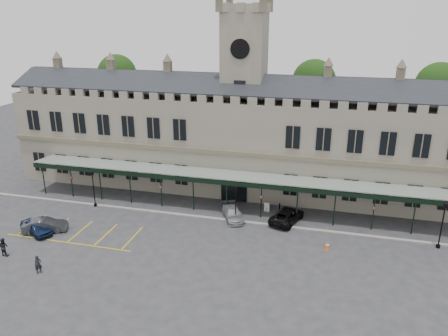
% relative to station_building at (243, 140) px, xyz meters
% --- Properties ---
extents(ground, '(140.00, 140.00, 0.00)m').
position_rel_station_building_xyz_m(ground, '(0.00, -15.91, -6.47)').
color(ground, '#2F2F32').
extents(station_building, '(60.00, 10.36, 17.30)m').
position_rel_station_building_xyz_m(station_building, '(0.00, 0.00, 0.00)').
color(station_building, slate).
rests_on(station_building, ground).
extents(clock_tower, '(5.60, 5.60, 24.80)m').
position_rel_station_building_xyz_m(clock_tower, '(0.00, 0.09, 6.64)').
color(clock_tower, slate).
rests_on(clock_tower, ground).
extents(canopy, '(50.00, 4.10, 4.30)m').
position_rel_station_building_xyz_m(canopy, '(0.00, -8.45, -4.06)').
color(canopy, '#8C9E93').
rests_on(canopy, ground).
extents(kerb, '(60.00, 0.40, 0.12)m').
position_rel_station_building_xyz_m(kerb, '(0.00, -10.41, -6.41)').
color(kerb, gray).
rests_on(kerb, ground).
extents(parking_markings, '(16.00, 6.00, 0.01)m').
position_rel_station_building_xyz_m(parking_markings, '(-14.00, -17.41, -6.47)').
color(parking_markings, gold).
rests_on(parking_markings, ground).
extents(tree_behind_left, '(6.00, 6.00, 16.00)m').
position_rel_station_building_xyz_m(tree_behind_left, '(-22.00, 9.09, 6.35)').
color(tree_behind_left, '#332314').
rests_on(tree_behind_left, ground).
extents(tree_behind_mid, '(6.00, 6.00, 16.00)m').
position_rel_station_building_xyz_m(tree_behind_mid, '(8.00, 9.09, 6.35)').
color(tree_behind_mid, '#332314').
rests_on(tree_behind_mid, ground).
extents(tree_behind_right, '(6.00, 6.00, 16.00)m').
position_rel_station_building_xyz_m(tree_behind_right, '(24.00, 9.09, 6.35)').
color(tree_behind_right, '#332314').
rests_on(tree_behind_right, ground).
extents(lamp_post_left, '(0.44, 0.44, 4.69)m').
position_rel_station_building_xyz_m(lamp_post_left, '(-15.76, -10.66, -3.69)').
color(lamp_post_left, black).
rests_on(lamp_post_left, ground).
extents(lamp_post_mid, '(0.43, 0.43, 4.59)m').
position_rel_station_building_xyz_m(lamp_post_mid, '(1.50, -10.61, -3.74)').
color(lamp_post_mid, black).
rests_on(lamp_post_mid, ground).
extents(lamp_post_right, '(0.48, 0.48, 5.09)m').
position_rel_station_building_xyz_m(lamp_post_right, '(22.15, -11.10, -3.45)').
color(lamp_post_right, black).
rests_on(lamp_post_right, ground).
extents(traffic_cone, '(0.47, 0.47, 0.75)m').
position_rel_station_building_xyz_m(traffic_cone, '(11.54, -14.17, -6.10)').
color(traffic_cone, '#F45307').
rests_on(traffic_cone, ground).
extents(sign_board, '(0.63, 0.14, 1.09)m').
position_rel_station_building_xyz_m(sign_board, '(4.40, -7.02, -5.94)').
color(sign_board, black).
rests_on(sign_board, ground).
extents(bollard_left, '(0.16, 0.16, 0.87)m').
position_rel_station_building_xyz_m(bollard_left, '(-1.19, -5.88, -6.03)').
color(bollard_left, black).
rests_on(bollard_left, ground).
extents(bollard_right, '(0.14, 0.14, 0.81)m').
position_rel_station_building_xyz_m(bollard_right, '(5.79, -6.11, -6.06)').
color(bollard_right, black).
rests_on(bollard_right, ground).
extents(car_left_a, '(4.56, 3.35, 1.45)m').
position_rel_station_building_xyz_m(car_left_a, '(-18.15, -18.41, -5.75)').
color(car_left_a, '#0D1B3A').
rests_on(car_left_a, ground).
extents(car_left_b, '(4.77, 3.28, 1.49)m').
position_rel_station_building_xyz_m(car_left_b, '(-17.50, -17.82, -5.72)').
color(car_left_b, '#303236').
rests_on(car_left_b, ground).
extents(car_taxi, '(3.75, 4.93, 1.33)m').
position_rel_station_building_xyz_m(car_taxi, '(1.00, -9.85, -5.80)').
color(car_taxi, '#989BA0').
rests_on(car_taxi, ground).
extents(car_van, '(3.92, 5.70, 1.45)m').
position_rel_station_building_xyz_m(car_van, '(7.00, -9.08, -5.74)').
color(car_van, black).
rests_on(car_van, ground).
extents(person_a, '(0.72, 0.74, 1.71)m').
position_rel_station_building_xyz_m(person_a, '(-13.20, -24.77, -5.61)').
color(person_a, black).
rests_on(person_a, ground).
extents(person_b, '(0.91, 0.72, 1.84)m').
position_rel_station_building_xyz_m(person_b, '(-18.30, -22.98, -5.55)').
color(person_b, black).
rests_on(person_b, ground).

